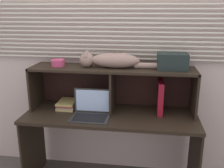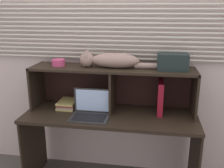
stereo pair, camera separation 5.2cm
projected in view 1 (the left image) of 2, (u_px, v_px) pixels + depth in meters
name	position (u px, v px, depth m)	size (l,w,h in m)	color
back_panel_with_blinds	(115.00, 53.00, 2.54)	(4.40, 0.08, 2.50)	beige
desk	(110.00, 127.00, 2.41)	(1.59, 0.58, 0.74)	black
hutch_shelf_unit	(113.00, 79.00, 2.42)	(1.52, 0.34, 0.41)	black
cat	(111.00, 60.00, 2.34)	(0.80, 0.15, 0.16)	gray
laptop	(91.00, 111.00, 2.30)	(0.34, 0.24, 0.24)	#2A2A2A
binder_upright	(160.00, 97.00, 2.37)	(0.05, 0.24, 0.30)	maroon
book_stack	(68.00, 104.00, 2.52)	(0.17, 0.24, 0.07)	tan
small_basket	(58.00, 63.00, 2.42)	(0.12, 0.12, 0.06)	#C7416E
storage_box	(172.00, 61.00, 2.27)	(0.27, 0.18, 0.15)	black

